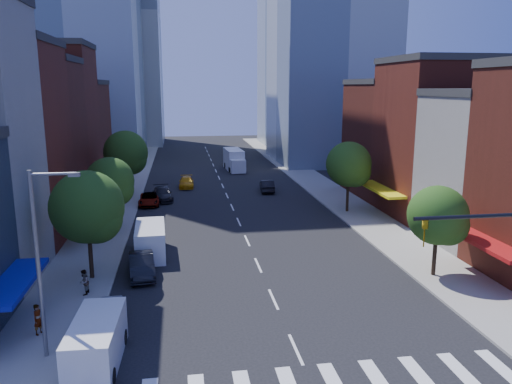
# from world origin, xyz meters

# --- Properties ---
(ground) EXTENTS (220.00, 220.00, 0.00)m
(ground) POSITION_xyz_m (0.00, 0.00, 0.00)
(ground) COLOR black
(ground) RESTS_ON ground
(sidewalk_left) EXTENTS (5.00, 120.00, 0.15)m
(sidewalk_left) POSITION_xyz_m (-12.50, 40.00, 0.07)
(sidewalk_left) COLOR gray
(sidewalk_left) RESTS_ON ground
(sidewalk_right) EXTENTS (5.00, 120.00, 0.15)m
(sidewalk_right) POSITION_xyz_m (12.50, 40.00, 0.07)
(sidewalk_right) COLOR gray
(sidewalk_right) RESTS_ON ground
(crosswalk) EXTENTS (19.00, 3.00, 0.01)m
(crosswalk) POSITION_xyz_m (0.00, -3.00, 0.01)
(crosswalk) COLOR silver
(crosswalk) RESTS_ON ground
(bldg_left_3) EXTENTS (12.00, 8.00, 15.00)m
(bldg_left_3) POSITION_xyz_m (-21.00, 29.00, 7.50)
(bldg_left_3) COLOR #541F15
(bldg_left_3) RESTS_ON ground
(bldg_left_4) EXTENTS (12.00, 9.00, 17.00)m
(bldg_left_4) POSITION_xyz_m (-21.00, 37.50, 8.50)
(bldg_left_4) COLOR #5A1E15
(bldg_left_4) RESTS_ON ground
(bldg_left_5) EXTENTS (12.00, 10.00, 13.00)m
(bldg_left_5) POSITION_xyz_m (-21.00, 47.00, 6.50)
(bldg_left_5) COLOR #541F15
(bldg_left_5) RESTS_ON ground
(bldg_right_1) EXTENTS (12.00, 8.00, 12.00)m
(bldg_right_1) POSITION_xyz_m (21.00, 15.00, 6.00)
(bldg_right_1) COLOR beige
(bldg_right_1) RESTS_ON ground
(bldg_right_2) EXTENTS (12.00, 10.00, 15.00)m
(bldg_right_2) POSITION_xyz_m (21.00, 24.00, 7.50)
(bldg_right_2) COLOR #5A1E15
(bldg_right_2) RESTS_ON ground
(bldg_right_3) EXTENTS (12.00, 10.00, 13.00)m
(bldg_right_3) POSITION_xyz_m (21.00, 34.00, 6.50)
(bldg_right_3) COLOR #541F15
(bldg_right_3) RESTS_ON ground
(tower_far_w) EXTENTS (18.00, 18.00, 56.00)m
(tower_far_w) POSITION_xyz_m (-18.00, 95.00, 28.00)
(tower_far_w) COLOR #9EA5AD
(tower_far_w) RESTS_ON ground
(streetlight) EXTENTS (2.25, 0.25, 9.00)m
(streetlight) POSITION_xyz_m (-11.81, 1.00, 5.28)
(streetlight) COLOR slate
(streetlight) RESTS_ON sidewalk_left
(tree_left_near) EXTENTS (4.80, 4.80, 7.30)m
(tree_left_near) POSITION_xyz_m (-11.35, 10.92, 4.87)
(tree_left_near) COLOR black
(tree_left_near) RESTS_ON sidewalk_left
(tree_left_mid) EXTENTS (4.20, 4.20, 6.65)m
(tree_left_mid) POSITION_xyz_m (-11.35, 21.92, 4.53)
(tree_left_mid) COLOR black
(tree_left_mid) RESTS_ON sidewalk_left
(tree_left_far) EXTENTS (5.00, 5.00, 7.75)m
(tree_left_far) POSITION_xyz_m (-11.35, 35.92, 5.20)
(tree_left_far) COLOR black
(tree_left_far) RESTS_ON sidewalk_left
(tree_right_near) EXTENTS (4.00, 4.00, 6.20)m
(tree_right_near) POSITION_xyz_m (11.65, 7.92, 4.19)
(tree_right_near) COLOR black
(tree_right_near) RESTS_ON sidewalk_right
(tree_right_far) EXTENTS (4.60, 4.60, 7.20)m
(tree_right_far) POSITION_xyz_m (11.65, 25.92, 4.86)
(tree_right_far) COLOR black
(tree_right_far) RESTS_ON sidewalk_right
(parked_car_front) EXTENTS (1.72, 4.28, 1.46)m
(parked_car_front) POSITION_xyz_m (-9.50, 3.51, 0.73)
(parked_car_front) COLOR #B8B8BE
(parked_car_front) RESTS_ON ground
(parked_car_second) EXTENTS (2.18, 4.86, 1.55)m
(parked_car_second) POSITION_xyz_m (-8.23, 11.20, 0.77)
(parked_car_second) COLOR black
(parked_car_second) RESTS_ON ground
(parked_car_third) EXTENTS (2.17, 4.70, 1.30)m
(parked_car_third) POSITION_xyz_m (-8.86, 32.49, 0.65)
(parked_car_third) COLOR #999999
(parked_car_third) RESTS_ON ground
(parked_car_rear) EXTENTS (2.64, 5.30, 1.48)m
(parked_car_rear) POSITION_xyz_m (-7.50, 34.63, 0.74)
(parked_car_rear) COLOR black
(parked_car_rear) RESTS_ON ground
(cargo_van_near) EXTENTS (2.31, 5.28, 2.21)m
(cargo_van_near) POSITION_xyz_m (-9.51, -0.02, 1.10)
(cargo_van_near) COLOR white
(cargo_van_near) RESTS_ON ground
(cargo_van_far) EXTENTS (2.45, 5.61, 2.35)m
(cargo_van_far) POSITION_xyz_m (-7.84, 15.43, 1.16)
(cargo_van_far) COLOR white
(cargo_van_far) RESTS_ON ground
(taxi) EXTENTS (1.96, 4.58, 1.31)m
(taxi) POSITION_xyz_m (-4.69, 41.78, 0.66)
(taxi) COLOR #E7A00C
(taxi) RESTS_ON ground
(traffic_car_oncoming) EXTENTS (1.91, 4.56, 1.46)m
(traffic_car_oncoming) POSITION_xyz_m (5.13, 37.53, 0.73)
(traffic_car_oncoming) COLOR black
(traffic_car_oncoming) RESTS_ON ground
(traffic_car_far) EXTENTS (2.30, 4.69, 1.54)m
(traffic_car_far) POSITION_xyz_m (3.48, 60.75, 0.77)
(traffic_car_far) COLOR #999999
(traffic_car_far) RESTS_ON ground
(box_truck) EXTENTS (2.81, 7.99, 3.17)m
(box_truck) POSITION_xyz_m (2.91, 54.42, 1.50)
(box_truck) COLOR white
(box_truck) RESTS_ON ground
(pedestrian_near) EXTENTS (0.62, 0.71, 1.64)m
(pedestrian_near) POSITION_xyz_m (-12.91, 3.30, 0.97)
(pedestrian_near) COLOR #999999
(pedestrian_near) RESTS_ON sidewalk_left
(pedestrian_far) EXTENTS (0.72, 0.86, 1.59)m
(pedestrian_far) POSITION_xyz_m (-11.49, 8.17, 0.94)
(pedestrian_far) COLOR #999999
(pedestrian_far) RESTS_ON sidewalk_left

